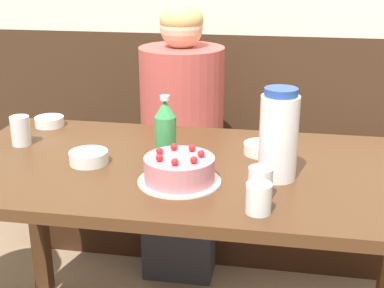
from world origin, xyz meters
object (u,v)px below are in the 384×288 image
at_px(water_pitcher, 279,135).
at_px(glass_water_tall, 259,198).
at_px(bench_seat, 221,204).
at_px(glass_shot_small, 260,183).
at_px(bowl_side_dish, 89,157).
at_px(bowl_rice_small, 261,148).
at_px(birthday_cake, 179,170).
at_px(person_teal_shirt, 182,149).
at_px(soju_bottle, 165,129).
at_px(bowl_soup_white, 49,121).
at_px(glass_tumbler_short, 20,131).

bearing_deg(water_pitcher, glass_water_tall, -99.60).
relative_size(bench_seat, glass_shot_small, 21.59).
distance_m(bowl_side_dish, glass_shot_small, 0.55).
bearing_deg(glass_water_tall, bowl_rice_small, 92.06).
bearing_deg(glass_water_tall, bench_seat, 101.32).
bearing_deg(birthday_cake, bench_seat, 89.63).
relative_size(glass_water_tall, person_teal_shirt, 0.07).
height_order(bowl_rice_small, glass_shot_small, glass_shot_small).
height_order(bowl_side_dish, person_teal_shirt, person_teal_shirt).
relative_size(soju_bottle, bowl_soup_white, 1.90).
xyz_separation_m(bowl_rice_small, glass_water_tall, (0.01, -0.41, 0.02)).
bearing_deg(bowl_side_dish, bowl_soup_white, 129.82).
bearing_deg(soju_bottle, bowl_rice_small, 17.75).
relative_size(bowl_soup_white, person_teal_shirt, 0.09).
height_order(glass_water_tall, glass_tumbler_short, glass_tumbler_short).
distance_m(soju_bottle, glass_water_tall, 0.45).
bearing_deg(birthday_cake, bowl_soup_white, 143.72).
bearing_deg(birthday_cake, person_teal_shirt, 100.51).
xyz_separation_m(bowl_side_dish, glass_shot_small, (0.53, -0.15, 0.02)).
relative_size(water_pitcher, bowl_rice_small, 2.34).
height_order(water_pitcher, bowl_side_dish, water_pitcher).
relative_size(bowl_rice_small, glass_shot_small, 1.35).
height_order(glass_water_tall, glass_shot_small, glass_shot_small).
bearing_deg(bowl_rice_small, glass_water_tall, -87.94).
bearing_deg(person_teal_shirt, bowl_side_dish, -13.21).
relative_size(water_pitcher, bowl_side_dish, 2.22).
relative_size(bench_seat, water_pitcher, 6.87).
relative_size(soju_bottle, bowl_rice_small, 1.80).
relative_size(water_pitcher, glass_tumbler_short, 2.67).
relative_size(bowl_soup_white, glass_tumbler_short, 1.08).
height_order(bench_seat, soju_bottle, soju_bottle).
height_order(soju_bottle, bowl_rice_small, soju_bottle).
relative_size(birthday_cake, water_pitcher, 0.89).
relative_size(bowl_soup_white, glass_shot_small, 1.28).
bearing_deg(water_pitcher, birthday_cake, -163.58).
distance_m(bench_seat, person_teal_shirt, 0.42).
distance_m(soju_bottle, bowl_side_dish, 0.25).
height_order(bowl_rice_small, bowl_side_dish, bowl_side_dish).
distance_m(water_pitcher, glass_tumbler_short, 0.86).
distance_m(glass_tumbler_short, glass_shot_small, 0.86).
bearing_deg(glass_water_tall, water_pitcher, 80.40).
distance_m(birthday_cake, bowl_side_dish, 0.31).
relative_size(soju_bottle, glass_shot_small, 2.43).
bearing_deg(bowl_side_dish, glass_tumbler_short, 156.66).
relative_size(birthday_cake, bowl_side_dish, 1.98).
bearing_deg(bowl_soup_white, glass_tumbler_short, -91.50).
height_order(birthday_cake, glass_shot_small, birthday_cake).
bearing_deg(bench_seat, person_teal_shirt, -127.22).
height_order(bench_seat, bowl_side_dish, bowl_side_dish).
xyz_separation_m(glass_tumbler_short, glass_shot_small, (0.81, -0.28, -0.01)).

